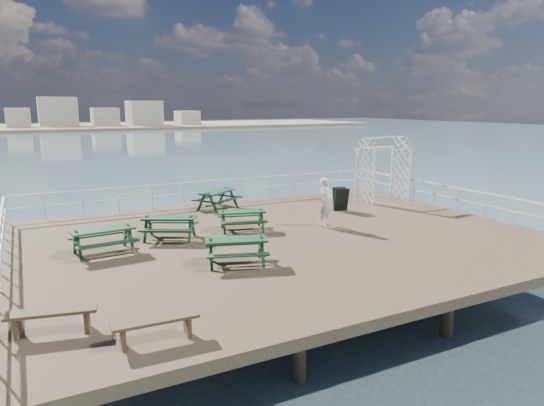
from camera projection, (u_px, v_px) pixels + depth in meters
The scene contains 13 objects.
ground at pixel (281, 240), 17.46m from camera, with size 18.00×14.00×0.30m, color brown.
sea_backdrop at pixel (98, 123), 139.84m from camera, with size 300.00×300.00×9.20m.
railing at pixel (250, 200), 19.46m from camera, with size 17.77×13.76×1.10m.
picnic_table_a at pixel (103, 236), 15.29m from camera, with size 2.02×1.69×0.92m.
picnic_table_b at pixel (169, 223), 16.98m from camera, with size 2.33×2.18×0.90m.
picnic_table_c at pixel (218, 196), 21.95m from camera, with size 2.45×2.34×0.93m.
picnic_table_d at pixel (236, 246), 14.29m from camera, with size 2.16×1.93×0.88m.
picnic_table_e at pixel (242, 216), 18.19m from camera, with size 2.04×1.80×0.84m.
flat_bench_near at pixel (52, 316), 9.94m from camera, with size 1.83×0.79×0.51m.
flat_bench_far at pixel (156, 324), 9.61m from camera, with size 1.72×0.47×0.49m.
trellis_arbor at pixel (383, 172), 23.68m from camera, with size 2.57×1.45×3.13m.
sandwich_board at pixel (341, 199), 21.55m from camera, with size 0.73×0.61×1.05m.
person at pixel (326, 202), 18.70m from camera, with size 0.69×0.45×1.90m, color white.
Camera 1 is at (-8.05, -14.80, 4.64)m, focal length 32.00 mm.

